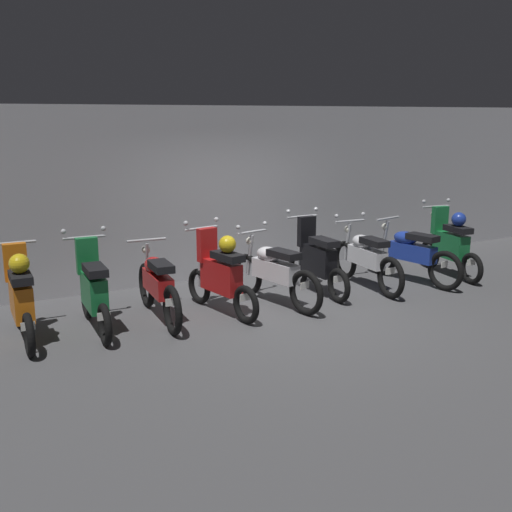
# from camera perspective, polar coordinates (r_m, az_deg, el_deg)

# --- Properties ---
(ground_plane) EXTENTS (80.00, 80.00, 0.00)m
(ground_plane) POSITION_cam_1_polar(r_m,az_deg,el_deg) (8.76, 3.27, -5.28)
(ground_plane) COLOR #4C4C4F
(back_wall) EXTENTS (16.00, 0.30, 2.90)m
(back_wall) POSITION_cam_1_polar(r_m,az_deg,el_deg) (10.55, -3.64, 5.93)
(back_wall) COLOR #ADADB2
(back_wall) RESTS_ON ground
(motorbike_slot_0) EXTENTS (0.56, 1.68, 1.18)m
(motorbike_slot_0) POSITION_cam_1_polar(r_m,az_deg,el_deg) (8.07, -21.06, -3.56)
(motorbike_slot_0) COLOR black
(motorbike_slot_0) RESTS_ON ground
(motorbike_slot_1) EXTENTS (0.59, 1.68, 1.29)m
(motorbike_slot_1) POSITION_cam_1_polar(r_m,az_deg,el_deg) (8.17, -14.91, -3.17)
(motorbike_slot_1) COLOR black
(motorbike_slot_1) RESTS_ON ground
(motorbike_slot_2) EXTENTS (0.56, 1.95, 1.03)m
(motorbike_slot_2) POSITION_cam_1_polar(r_m,az_deg,el_deg) (8.44, -9.15, -2.65)
(motorbike_slot_2) COLOR black
(motorbike_slot_2) RESTS_ON ground
(motorbike_slot_3) EXTENTS (0.58, 1.67, 1.29)m
(motorbike_slot_3) POSITION_cam_1_polar(r_m,az_deg,el_deg) (8.60, -3.36, -1.67)
(motorbike_slot_3) COLOR black
(motorbike_slot_3) RESTS_ON ground
(motorbike_slot_4) EXTENTS (0.63, 1.93, 1.15)m
(motorbike_slot_4) POSITION_cam_1_polar(r_m,az_deg,el_deg) (9.00, 1.70, -1.48)
(motorbike_slot_4) COLOR black
(motorbike_slot_4) RESTS_ON ground
(motorbike_slot_5) EXTENTS (0.59, 1.68, 1.29)m
(motorbike_slot_5) POSITION_cam_1_polar(r_m,az_deg,el_deg) (9.62, 5.65, -0.38)
(motorbike_slot_5) COLOR black
(motorbike_slot_5) RESTS_ON ground
(motorbike_slot_6) EXTENTS (0.59, 1.95, 1.15)m
(motorbike_slot_6) POSITION_cam_1_polar(r_m,az_deg,el_deg) (10.03, 10.22, -0.17)
(motorbike_slot_6) COLOR black
(motorbike_slot_6) RESTS_ON ground
(motorbike_slot_7) EXTENTS (0.61, 1.93, 1.03)m
(motorbike_slot_7) POSITION_cam_1_polar(r_m,az_deg,el_deg) (10.52, 14.25, 0.23)
(motorbike_slot_7) COLOR black
(motorbike_slot_7) RESTS_ON ground
(motorbike_slot_8) EXTENTS (0.58, 1.68, 1.29)m
(motorbike_slot_8) POSITION_cam_1_polar(r_m,az_deg,el_deg) (11.12, 17.61, 1.11)
(motorbike_slot_8) COLOR black
(motorbike_slot_8) RESTS_ON ground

